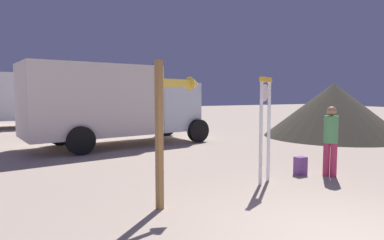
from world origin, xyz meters
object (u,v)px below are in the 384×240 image
at_px(person_near_clock, 331,138).
at_px(box_truck_near, 111,102).
at_px(arrow_sign, 173,112).
at_px(dome_tent, 333,110).
at_px(backpack, 300,166).
at_px(standing_clock, 265,119).

relative_size(person_near_clock, box_truck_near, 0.24).
bearing_deg(arrow_sign, dome_tent, 27.55).
relative_size(backpack, box_truck_near, 0.06).
relative_size(box_truck_near, dome_tent, 1.16).
distance_m(arrow_sign, person_near_clock, 4.11).
bearing_deg(arrow_sign, standing_clock, 10.69).
bearing_deg(person_near_clock, dome_tent, 40.37).
distance_m(person_near_clock, dome_tent, 7.64).
relative_size(arrow_sign, backpack, 5.84).
bearing_deg(box_truck_near, backpack, -64.66).
bearing_deg(arrow_sign, backpack, 10.25).
bearing_deg(backpack, person_near_clock, -43.03).
bearing_deg(dome_tent, box_truck_near, 168.53).
height_order(arrow_sign, backpack, arrow_sign).
xyz_separation_m(standing_clock, dome_tent, (7.54, 4.71, -0.19)).
height_order(arrow_sign, box_truck_near, box_truck_near).
xyz_separation_m(person_near_clock, box_truck_near, (-3.50, 6.84, 0.68)).
height_order(standing_clock, arrow_sign, arrow_sign).
bearing_deg(standing_clock, person_near_clock, -7.88).
bearing_deg(arrow_sign, person_near_clock, 2.82).
bearing_deg(standing_clock, arrow_sign, -169.31).
distance_m(standing_clock, person_near_clock, 1.80).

